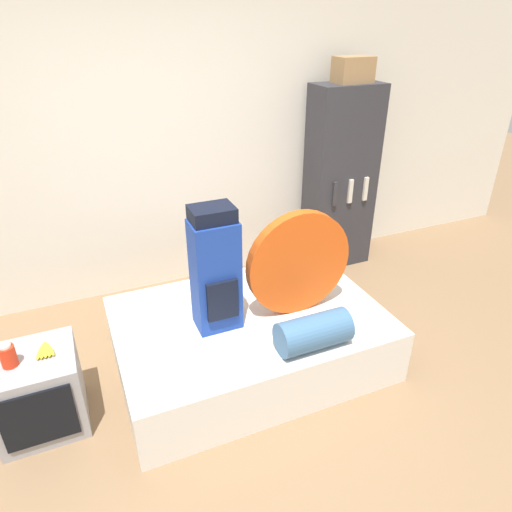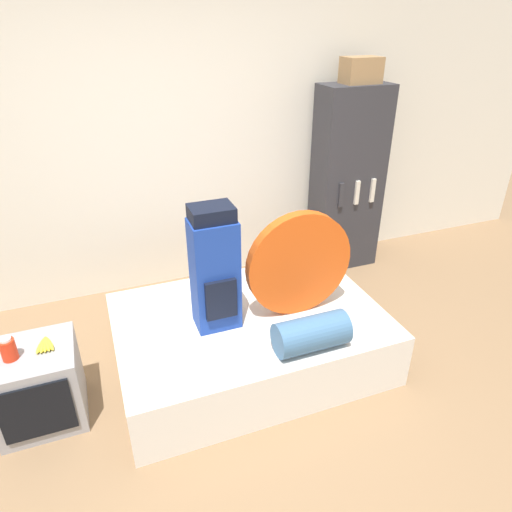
% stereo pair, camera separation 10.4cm
% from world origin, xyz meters
% --- Properties ---
extents(ground_plane, '(16.00, 16.00, 0.00)m').
position_xyz_m(ground_plane, '(0.00, 0.00, 0.00)').
color(ground_plane, '#846647').
extents(wall_back, '(8.00, 0.05, 2.60)m').
position_xyz_m(wall_back, '(0.00, 2.06, 1.30)').
color(wall_back, silver).
rests_on(wall_back, ground_plane).
extents(bed, '(1.81, 1.25, 0.40)m').
position_xyz_m(bed, '(0.24, 0.71, 0.20)').
color(bed, silver).
rests_on(bed, ground_plane).
extents(backpack, '(0.29, 0.25, 0.84)m').
position_xyz_m(backpack, '(0.01, 0.70, 0.81)').
color(backpack, navy).
rests_on(backpack, bed).
extents(tent_bag, '(0.74, 0.08, 0.74)m').
position_xyz_m(tent_bag, '(0.58, 0.65, 0.77)').
color(tent_bag, '#D14C14').
rests_on(tent_bag, bed).
extents(sleeping_roll, '(0.46, 0.22, 0.22)m').
position_xyz_m(sleeping_roll, '(0.48, 0.25, 0.51)').
color(sleeping_roll, '#3D668E').
rests_on(sleeping_roll, bed).
extents(television, '(0.49, 0.48, 0.51)m').
position_xyz_m(television, '(-1.13, 0.67, 0.25)').
color(television, '#939399').
rests_on(television, ground_plane).
extents(canister, '(0.09, 0.09, 0.14)m').
position_xyz_m(canister, '(-1.22, 0.65, 0.57)').
color(canister, red).
rests_on(canister, television).
extents(banana_bunch, '(0.12, 0.16, 0.03)m').
position_xyz_m(banana_bunch, '(-1.04, 0.70, 0.52)').
color(banana_bunch, yellow).
rests_on(banana_bunch, television).
extents(bookshelf, '(0.62, 0.36, 1.71)m').
position_xyz_m(bookshelf, '(1.62, 1.79, 0.86)').
color(bookshelf, '#2D2D33').
rests_on(bookshelf, ground_plane).
extents(cardboard_box, '(0.31, 0.21, 0.21)m').
position_xyz_m(cardboard_box, '(1.64, 1.78, 1.82)').
color(cardboard_box, '#99754C').
rests_on(cardboard_box, bookshelf).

